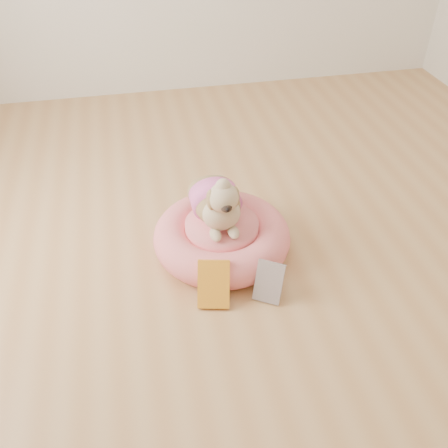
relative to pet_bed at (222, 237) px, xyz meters
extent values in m
plane|color=tan|center=(0.18, -0.29, -0.08)|extent=(4.50, 4.50, 0.00)
cylinder|color=#EC5C79|center=(0.00, 0.00, -0.03)|extent=(0.48, 0.48, 0.10)
torus|color=#EC5C79|center=(0.00, 0.00, 0.00)|extent=(0.65, 0.65, 0.17)
cylinder|color=#EC5C79|center=(0.00, 0.00, 0.04)|extent=(0.35, 0.35, 0.09)
cube|color=yellow|center=(-0.10, -0.31, 0.01)|extent=(0.16, 0.16, 0.19)
cube|color=white|center=(0.13, -0.35, 0.01)|extent=(0.15, 0.14, 0.17)
camera|label=1|loc=(-0.37, -1.79, 1.53)|focal=40.00mm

